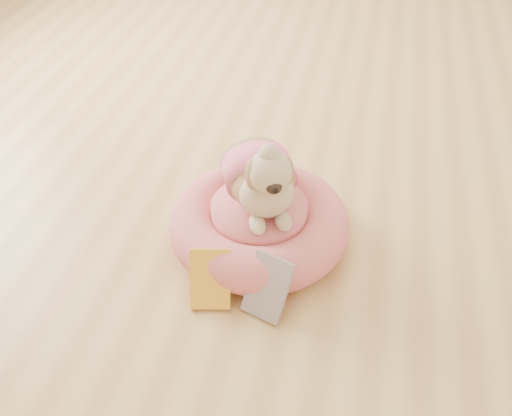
% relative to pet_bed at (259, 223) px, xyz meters
% --- Properties ---
extents(floor, '(4.50, 4.50, 0.00)m').
position_rel_pet_bed_xyz_m(floor, '(-0.14, 0.59, -0.08)').
color(floor, tan).
rests_on(floor, ground).
extents(pet_bed, '(0.62, 0.62, 0.16)m').
position_rel_pet_bed_xyz_m(pet_bed, '(0.00, 0.00, 0.00)').
color(pet_bed, '#D16152').
rests_on(pet_bed, floor).
extents(dog, '(0.43, 0.50, 0.31)m').
position_rel_pet_bed_xyz_m(dog, '(0.00, 0.02, 0.24)').
color(dog, brown).
rests_on(dog, pet_bed).
extents(book_yellow, '(0.15, 0.15, 0.17)m').
position_rel_pet_bed_xyz_m(book_yellow, '(-0.09, -0.29, 0.01)').
color(book_yellow, '#FEF11A').
rests_on(book_yellow, floor).
extents(book_white, '(0.16, 0.15, 0.18)m').
position_rel_pet_bed_xyz_m(book_white, '(0.09, -0.29, 0.01)').
color(book_white, white).
rests_on(book_white, floor).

